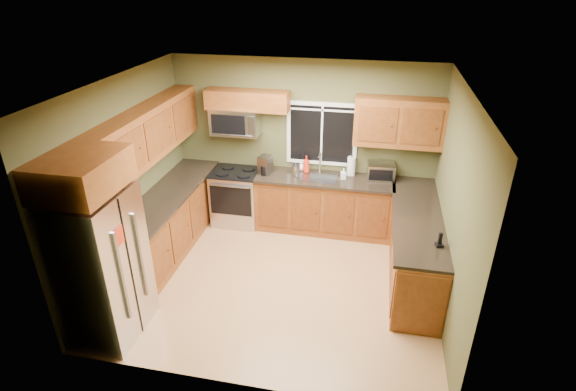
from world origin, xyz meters
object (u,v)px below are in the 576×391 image
(paper_towel_roll, at_px, (351,166))
(cordless_phone, at_px, (440,242))
(kettle, at_px, (296,170))
(soap_bottle_b, at_px, (343,174))
(coffee_maker, at_px, (265,165))
(refrigerator, at_px, (102,266))
(toaster_oven, at_px, (381,171))
(soap_bottle_a, at_px, (306,164))
(microwave, at_px, (236,121))
(soap_bottle_c, at_px, (301,166))
(range, at_px, (237,197))

(paper_towel_roll, relative_size, cordless_phone, 1.81)
(kettle, height_order, soap_bottle_b, kettle)
(coffee_maker, bearing_deg, cordless_phone, -33.25)
(refrigerator, xyz_separation_m, toaster_oven, (3.00, 2.92, 0.17))
(coffee_maker, xyz_separation_m, soap_bottle_b, (1.24, 0.04, -0.05))
(coffee_maker, height_order, soap_bottle_a, coffee_maker)
(soap_bottle_b, bearing_deg, microwave, 176.53)
(microwave, height_order, soap_bottle_c, microwave)
(cordless_phone, bearing_deg, refrigerator, -163.43)
(refrigerator, bearing_deg, soap_bottle_c, 59.96)
(soap_bottle_c, bearing_deg, coffee_maker, -156.63)
(refrigerator, relative_size, cordless_phone, 9.82)
(refrigerator, relative_size, toaster_oven, 4.13)
(refrigerator, relative_size, paper_towel_roll, 5.43)
(toaster_oven, xyz_separation_m, paper_towel_roll, (-0.47, 0.06, 0.02))
(soap_bottle_a, xyz_separation_m, soap_bottle_c, (-0.09, 0.06, -0.06))
(refrigerator, xyz_separation_m, coffee_maker, (1.19, 2.76, 0.18))
(toaster_oven, relative_size, cordless_phone, 2.38)
(kettle, distance_m, soap_bottle_b, 0.75)
(refrigerator, distance_m, soap_bottle_b, 3.71)
(microwave, bearing_deg, soap_bottle_a, 1.67)
(toaster_oven, height_order, paper_towel_roll, paper_towel_roll)
(refrigerator, bearing_deg, kettle, 58.37)
(toaster_oven, xyz_separation_m, soap_bottle_a, (-1.18, 0.02, 0.01))
(range, relative_size, paper_towel_roll, 2.83)
(refrigerator, bearing_deg, toaster_oven, 44.17)
(range, relative_size, coffee_maker, 3.22)
(kettle, bearing_deg, coffee_maker, 177.34)
(soap_bottle_b, relative_size, soap_bottle_c, 1.11)
(microwave, distance_m, cordless_phone, 3.60)
(kettle, bearing_deg, soap_bottle_a, 55.54)
(paper_towel_roll, distance_m, cordless_phone, 2.22)
(kettle, xyz_separation_m, paper_towel_roll, (0.85, 0.24, 0.04))
(cordless_phone, bearing_deg, soap_bottle_b, 127.20)
(range, height_order, soap_bottle_b, soap_bottle_b)
(paper_towel_roll, bearing_deg, soap_bottle_b, -119.74)
(range, bearing_deg, microwave, 90.02)
(soap_bottle_a, bearing_deg, kettle, -124.46)
(microwave, height_order, cordless_phone, microwave)
(toaster_oven, bearing_deg, soap_bottle_b, -168.42)
(refrigerator, distance_m, soap_bottle_c, 3.47)
(soap_bottle_c, distance_m, cordless_phone, 2.74)
(coffee_maker, relative_size, cordless_phone, 1.59)
(toaster_oven, relative_size, soap_bottle_a, 1.57)
(kettle, bearing_deg, toaster_oven, 7.59)
(microwave, distance_m, soap_bottle_b, 1.88)
(kettle, height_order, soap_bottle_c, kettle)
(soap_bottle_b, bearing_deg, soap_bottle_c, 164.04)
(soap_bottle_b, height_order, cordless_phone, cordless_phone)
(soap_bottle_a, distance_m, soap_bottle_b, 0.63)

